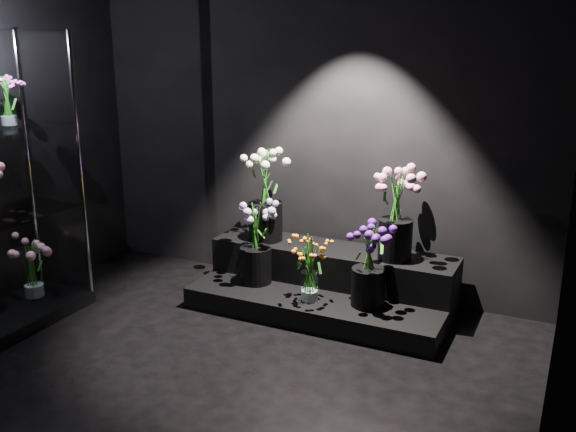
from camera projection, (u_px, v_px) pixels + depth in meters
The scene contains 12 objects.
floor at pixel (179, 394), 3.87m from camera, with size 4.00×4.00×0.00m, color black.
wall_back at pixel (312, 121), 5.22m from camera, with size 4.00×4.00×0.00m, color black.
wall_right at pixel (564, 208), 2.66m from camera, with size 4.00×4.00×0.00m, color black.
display_riser at pixel (326, 283), 5.09m from camera, with size 1.98×0.88×0.44m.
display_case at pixel (7, 183), 4.60m from camera, with size 0.58×0.96×2.12m.
bouquet_orange_bells at pixel (310, 267), 4.73m from camera, with size 0.28×0.28×0.51m.
bouquet_lilac at pixel (256, 239), 5.06m from camera, with size 0.40×0.40×0.66m.
bouquet_purple at pixel (369, 262), 4.63m from camera, with size 0.45×0.45×0.59m.
bouquet_cream_roses at pixel (265, 189), 5.21m from camera, with size 0.37×0.37×0.78m.
bouquet_pink_roses at pixel (396, 212), 4.77m from camera, with size 0.44×0.44×0.67m.
bouquet_case_magenta at pixel (7, 100), 4.59m from camera, with size 0.22×0.22×0.35m.
bouquet_case_base_pink at pixel (32, 267), 4.98m from camera, with size 0.38×0.38×0.46m.
Camera 1 is at (2.06, -2.81, 2.10)m, focal length 40.00 mm.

